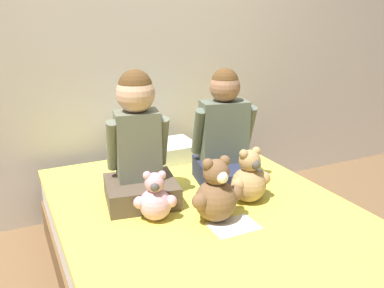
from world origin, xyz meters
The scene contains 10 objects.
ground_plane centered at (0.00, 0.00, 0.00)m, with size 14.00×14.00×0.00m, color brown.
wall_behind_bed centered at (0.00, 1.07, 1.25)m, with size 8.00×0.06×2.50m.
bed centered at (0.00, 0.00, 0.21)m, with size 1.37×1.86×0.42m.
child_on_left centered at (-0.25, 0.29, 0.70)m, with size 0.38×0.36×0.65m.
child_on_right centered at (0.24, 0.29, 0.67)m, with size 0.37×0.41×0.63m.
teddy_bear_held_by_left_child centered at (-0.26, 0.06, 0.52)m, with size 0.19×0.15×0.23m.
teddy_bear_held_by_right_child centered at (0.23, 0.03, 0.53)m, with size 0.23×0.17×0.28m.
teddy_bear_between_children centered at (-0.01, -0.07, 0.54)m, with size 0.25×0.19×0.30m.
pillow_at_headboard centered at (0.00, 0.76, 0.47)m, with size 0.53×0.28×0.11m.
sign_card centered at (0.03, -0.16, 0.42)m, with size 0.21×0.15×0.00m.
Camera 1 is at (-0.83, -1.51, 1.32)m, focal length 38.00 mm.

